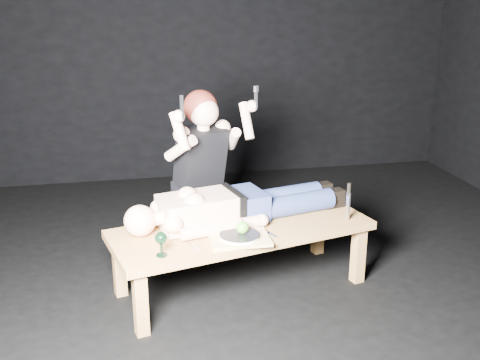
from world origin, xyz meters
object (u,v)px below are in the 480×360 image
(lying_man, at_px, (241,201))
(goblet, at_px, (161,244))
(kneeling_woman, at_px, (195,174))
(serving_tray, at_px, (239,239))
(carving_knife, at_px, (348,202))
(table, at_px, (242,257))

(lying_man, relative_size, goblet, 10.93)
(kneeling_woman, height_order, serving_tray, kneeling_woman)
(serving_tray, bearing_deg, carving_knife, 13.37)
(lying_man, relative_size, kneeling_woman, 1.24)
(table, distance_m, goblet, 0.71)
(kneeling_woman, distance_m, carving_knife, 1.10)
(lying_man, height_order, carving_knife, carving_knife)
(kneeling_woman, bearing_deg, serving_tray, -100.98)
(table, xyz_separation_m, lying_man, (0.02, 0.13, 0.35))
(goblet, bearing_deg, lying_man, 39.72)
(kneeling_woman, bearing_deg, table, -90.11)
(carving_knife, bearing_deg, goblet, -179.74)
(serving_tray, bearing_deg, goblet, -166.00)
(goblet, bearing_deg, kneeling_woman, 70.22)
(serving_tray, bearing_deg, table, 74.79)
(lying_man, distance_m, carving_knife, 0.71)
(serving_tray, xyz_separation_m, carving_knife, (0.78, 0.18, 0.12))
(table, bearing_deg, kneeling_woman, 100.70)
(serving_tray, relative_size, goblet, 2.45)
(kneeling_woman, relative_size, serving_tray, 3.60)
(carving_knife, bearing_deg, serving_tray, -179.98)
(table, height_order, goblet, goblet)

